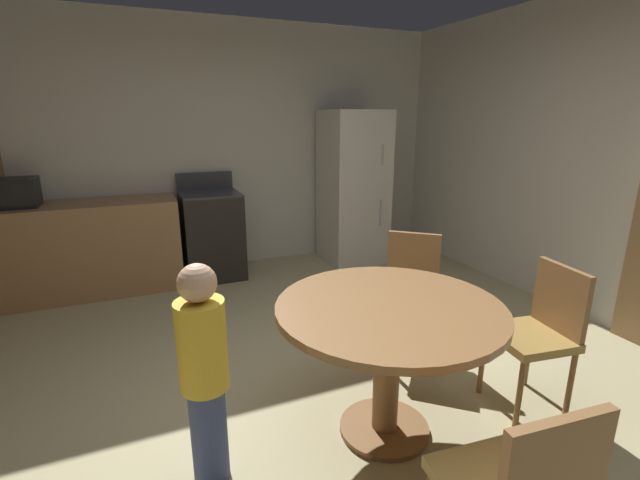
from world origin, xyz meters
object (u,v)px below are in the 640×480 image
(oven_range, at_px, (212,234))
(microwave, at_px, (10,193))
(refrigerator, at_px, (353,187))
(chair_northeast, at_px, (410,286))
(person_child, at_px, (204,371))
(dining_table, at_px, (388,333))
(chair_east, at_px, (540,328))

(oven_range, xyz_separation_m, microwave, (-1.74, -0.00, 0.56))
(refrigerator, relative_size, microwave, 4.00)
(chair_northeast, bearing_deg, oven_range, -112.55)
(oven_range, xyz_separation_m, refrigerator, (1.66, -0.05, 0.41))
(refrigerator, height_order, chair_northeast, refrigerator)
(chair_northeast, height_order, person_child, person_child)
(refrigerator, height_order, dining_table, refrigerator)
(oven_range, height_order, chair_east, oven_range)
(refrigerator, relative_size, chair_northeast, 2.02)
(microwave, bearing_deg, chair_northeast, -37.49)
(dining_table, distance_m, chair_east, 0.96)
(refrigerator, bearing_deg, dining_table, -113.65)
(microwave, distance_m, chair_northeast, 3.57)
(microwave, xyz_separation_m, dining_table, (2.17, -2.87, -0.43))
(dining_table, distance_m, person_child, 0.94)
(microwave, xyz_separation_m, chair_east, (3.12, -3.00, -0.53))
(dining_table, bearing_deg, microwave, 127.10)
(refrigerator, xyz_separation_m, person_child, (-2.17, -2.78, -0.30))
(chair_east, height_order, person_child, person_child)
(oven_range, relative_size, person_child, 1.01)
(refrigerator, bearing_deg, chair_northeast, -106.03)
(refrigerator, distance_m, chair_northeast, 2.22)
(dining_table, relative_size, chair_east, 1.35)
(chair_east, bearing_deg, oven_range, -57.42)
(dining_table, relative_size, chair_northeast, 1.35)
(person_child, bearing_deg, chair_northeast, 26.01)
(dining_table, xyz_separation_m, person_child, (-0.94, 0.04, -0.02))
(dining_table, xyz_separation_m, chair_east, (0.95, -0.13, -0.10))
(chair_east, bearing_deg, refrigerator, -87.56)
(dining_table, height_order, chair_east, chair_east)
(person_child, bearing_deg, oven_range, 82.48)
(microwave, relative_size, chair_east, 0.51)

